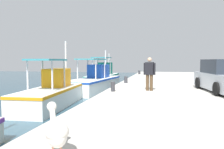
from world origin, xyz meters
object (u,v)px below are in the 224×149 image
(fishing_boat_third, at_px, (95,82))
(mooring_bollard_second, at_px, (113,87))
(fisherman_standing, at_px, (149,72))
(mooring_bollard_third, at_px, (126,80))
(pelican, at_px, (56,131))
(mooring_bollard_fourth, at_px, (139,72))
(fishing_boat_second, at_px, (52,93))
(fishing_boat_fourth, at_px, (103,76))

(fishing_boat_third, relative_size, mooring_bollard_second, 14.12)
(fisherman_standing, height_order, mooring_bollard_third, fisherman_standing)
(pelican, xyz_separation_m, mooring_bollard_fourth, (21.42, 0.68, -0.19))
(fishing_boat_second, height_order, mooring_bollard_fourth, fishing_boat_second)
(pelican, bearing_deg, fisherman_standing, -7.59)
(mooring_bollard_second, xyz_separation_m, mooring_bollard_fourth, (14.08, 0.00, -0.03))
(mooring_bollard_second, bearing_deg, fishing_boat_second, 96.27)
(fishing_boat_fourth, bearing_deg, fishing_boat_second, -178.72)
(fishing_boat_fourth, xyz_separation_m, fisherman_standing, (-10.24, -5.06, 1.00))
(fisherman_standing, bearing_deg, mooring_bollard_fourth, 7.37)
(fishing_boat_third, relative_size, mooring_bollard_fourth, 16.01)
(fishing_boat_second, distance_m, fisherman_standing, 5.01)
(mooring_bollard_second, relative_size, mooring_bollard_fourth, 1.13)
(fishing_boat_second, distance_m, mooring_bollard_third, 5.45)
(fishing_boat_fourth, height_order, mooring_bollard_second, fishing_boat_fourth)
(fishing_boat_second, height_order, pelican, fishing_boat_second)
(fishing_boat_second, bearing_deg, fishing_boat_fourth, 1.28)
(mooring_bollard_fourth, bearing_deg, fisherman_standing, -172.63)
(mooring_bollard_second, bearing_deg, fisherman_standing, -70.02)
(fishing_boat_second, relative_size, fishing_boat_fourth, 0.90)
(mooring_bollard_second, bearing_deg, mooring_bollard_fourth, 0.00)
(fishing_boat_fourth, xyz_separation_m, mooring_bollard_second, (-10.88, -3.32, 0.32))
(fishing_boat_fourth, height_order, mooring_bollard_third, fishing_boat_fourth)
(pelican, bearing_deg, mooring_bollard_fourth, 1.81)
(fishing_boat_fourth, relative_size, fisherman_standing, 3.76)
(fishing_boat_third, bearing_deg, fisherman_standing, -138.17)
(pelican, relative_size, mooring_bollard_third, 1.96)
(mooring_bollard_third, bearing_deg, pelican, -176.64)
(fishing_boat_fourth, bearing_deg, mooring_bollard_fourth, -46.01)
(fisherman_standing, bearing_deg, fishing_boat_second, 101.40)
(fishing_boat_third, relative_size, fisherman_standing, 3.93)
(fishing_boat_fourth, distance_m, pelican, 18.66)
(fishing_boat_fourth, xyz_separation_m, mooring_bollard_third, (-6.72, -3.32, 0.31))
(pelican, height_order, mooring_bollard_fourth, pelican)
(fishing_boat_second, height_order, fishing_boat_third, fishing_boat_second)
(fishing_boat_second, height_order, mooring_bollard_second, fishing_boat_second)
(fishing_boat_second, bearing_deg, fisherman_standing, -78.60)
(fishing_boat_third, distance_m, mooring_bollard_third, 2.86)
(fishing_boat_third, distance_m, mooring_bollard_second, 6.00)
(pelican, distance_m, mooring_bollard_third, 11.52)
(fishing_boat_second, xyz_separation_m, mooring_bollard_fourth, (14.42, -3.07, 0.34))
(fishing_boat_third, height_order, fishing_boat_fourth, fishing_boat_third)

